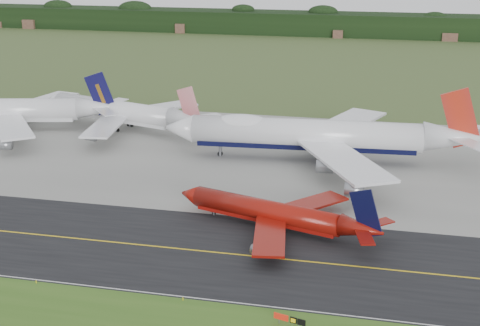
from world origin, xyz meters
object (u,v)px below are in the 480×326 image
object	(u,v)px
jet_navy_gold	(9,111)
taxiway_sign	(289,319)
jet_star_tail	(122,112)
jet_ba_747	(317,135)
jet_red_737	(277,214)

from	to	relation	value
jet_navy_gold	taxiway_sign	size ratio (longest dim) A/B	13.66
jet_navy_gold	jet_star_tail	distance (m)	31.47
jet_star_tail	taxiway_sign	size ratio (longest dim) A/B	11.93
jet_navy_gold	taxiway_sign	world-z (taller)	jet_navy_gold
jet_ba_747	jet_navy_gold	size ratio (longest dim) A/B	1.21
jet_red_737	taxiway_sign	distance (m)	32.77
jet_red_737	jet_navy_gold	xyz separation A→B (m)	(-84.44, 51.26, 2.30)
jet_red_737	jet_ba_747	bearing A→B (deg)	86.32
jet_red_737	taxiway_sign	world-z (taller)	jet_red_737
jet_ba_747	jet_navy_gold	world-z (taller)	jet_ba_747
jet_red_737	jet_star_tail	world-z (taller)	jet_star_tail
jet_ba_747	taxiway_sign	size ratio (longest dim) A/B	16.57
jet_ba_747	jet_star_tail	bearing A→B (deg)	163.62
jet_red_737	jet_star_tail	distance (m)	79.24
jet_navy_gold	taxiway_sign	distance (m)	123.84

